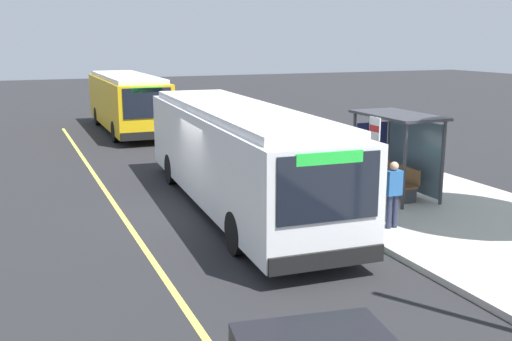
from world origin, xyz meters
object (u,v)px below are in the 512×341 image
Objects in this scene: transit_bus_main at (236,153)px; transit_bus_second at (127,101)px; waiting_bench at (398,181)px; route_sign_post at (374,157)px; pedestrian_commuter at (393,190)px.

transit_bus_second is (-15.73, -0.11, -0.00)m from transit_bus_main.
transit_bus_main is at bearing -104.86° from waiting_bench.
transit_bus_main and transit_bus_second have the same top height.
transit_bus_main is 4.14m from route_sign_post.
route_sign_post is (19.15, 2.43, 0.34)m from transit_bus_second.
pedestrian_commuter is at bearing 36.79° from transit_bus_main.
waiting_bench is at bearing 15.73° from transit_bus_second.
waiting_bench is at bearing 141.70° from pedestrian_commuter.
pedestrian_commuter is (2.43, -1.92, 0.48)m from waiting_bench.
transit_bus_main is 1.17× the size of transit_bus_second.
route_sign_post reaches higher than waiting_bench.
transit_bus_second is 17.66m from waiting_bench.
transit_bus_second is at bearing -172.77° from route_sign_post.
transit_bus_main is at bearing 0.41° from transit_bus_second.
transit_bus_second and route_sign_post have the same top height.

